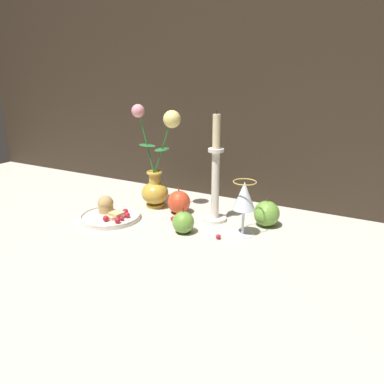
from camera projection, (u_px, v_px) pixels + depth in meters
The scene contains 11 objects.
ground_plane at pixel (183, 224), 1.15m from camera, with size 2.40×2.40×0.00m, color #B7B2A3.
wall_back at pixel (229, 22), 1.23m from camera, with size 2.40×0.04×1.20m, color #2D2319.
vase at pixel (156, 173), 1.26m from camera, with size 0.17×0.09×0.35m.
plate_with_pastries at pixel (110, 214), 1.19m from camera, with size 0.19×0.19×0.07m.
wine_glass at pixel (244, 198), 1.04m from camera, with size 0.07×0.07×0.16m.
candlestick at pixel (215, 179), 1.14m from camera, with size 0.07×0.07×0.34m.
apple_beside_vase at pixel (179, 202), 1.23m from camera, with size 0.08×0.08×0.09m.
apple_near_glass at pixel (183, 222), 1.08m from camera, with size 0.06×0.06×0.08m.
apple_at_table_edge at pixel (267, 214), 1.12m from camera, with size 0.08×0.08×0.09m.
berry_near_plate at pixel (218, 237), 1.04m from camera, with size 0.01×0.01×0.01m, color #AD192D.
berry_front_center at pixel (173, 219), 1.17m from camera, with size 0.01×0.01×0.01m, color #AD192D.
Camera 1 is at (0.53, -0.92, 0.45)m, focal length 35.00 mm.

